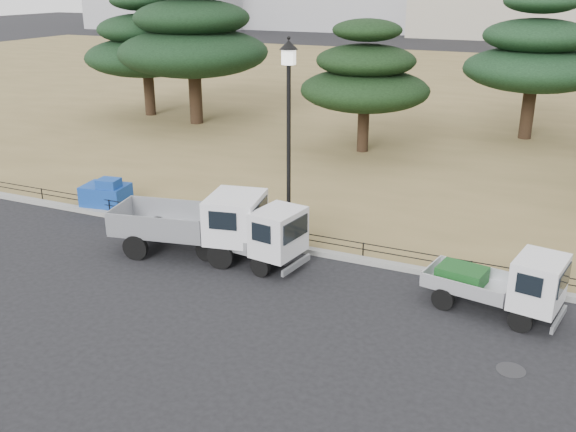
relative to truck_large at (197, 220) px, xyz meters
The scene contains 14 objects.
ground 2.96m from the truck_large, 25.78° to the right, with size 220.00×220.00×0.00m, color black.
lawn 29.52m from the truck_large, 85.15° to the left, with size 120.00×56.00×0.15m, color olive.
curb 3.02m from the truck_large, 29.23° to the left, with size 120.00×0.25×0.16m, color gray.
truck_large is the anchor object (origin of this frame).
truck_kei_front 1.78m from the truck_large, ahead, with size 3.44×1.83×1.73m.
truck_kei_rear 8.47m from the truck_large, ahead, with size 3.30×1.83×1.63m.
street_lamp 4.08m from the truck_large, 38.89° to the left, with size 0.52×0.52×5.85m.
pipe_fence 3.00m from the truck_large, 31.79° to the left, with size 38.00×0.04×0.40m.
tarp_pile 5.42m from the truck_large, 157.95° to the left, with size 1.66×1.32×1.01m.
manhole 9.37m from the truck_large, 14.97° to the right, with size 0.60×0.60×0.01m, color #2D2D30.
pine_west_far 20.64m from the truck_large, 129.78° to the left, with size 6.80×6.80×6.87m.
pine_west_near 17.92m from the truck_large, 122.37° to the left, with size 7.88×7.88×7.88m.
pine_center_left 13.05m from the truck_large, 86.71° to the left, with size 5.72×5.72×5.81m.
pine_center_right 20.14m from the truck_large, 68.73° to the left, with size 6.57×6.57×6.97m.
Camera 1 is at (7.01, -13.32, 7.55)m, focal length 40.00 mm.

